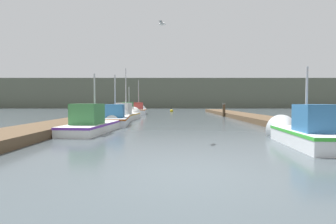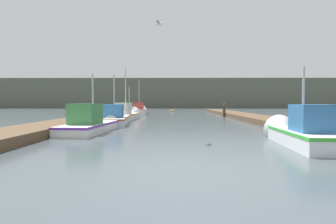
{
  "view_description": "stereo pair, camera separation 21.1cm",
  "coord_description": "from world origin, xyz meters",
  "px_view_note": "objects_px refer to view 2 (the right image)",
  "views": [
    {
      "loc": [
        -0.52,
        -5.44,
        1.53
      ],
      "look_at": [
        -0.44,
        10.79,
        0.9
      ],
      "focal_mm": 28.0,
      "sensor_mm": 36.0,
      "label": 1
    },
    {
      "loc": [
        -0.31,
        -5.44,
        1.53
      ],
      "look_at": [
        -0.44,
        10.79,
        0.9
      ],
      "focal_mm": 28.0,
      "sensor_mm": 36.0,
      "label": 2
    }
  ],
  "objects_px": {
    "fishing_boat_4": "(130,113)",
    "channel_buoy": "(172,111)",
    "fishing_boat_3": "(127,114)",
    "fishing_boat_2": "(115,118)",
    "mooring_piling_2": "(224,110)",
    "fishing_boat_0": "(300,132)",
    "fishing_boat_5": "(139,111)",
    "seagull_lead": "(159,24)",
    "fishing_boat_1": "(96,123)"
  },
  "relations": [
    {
      "from": "fishing_boat_3",
      "to": "seagull_lead",
      "type": "height_order",
      "value": "seagull_lead"
    },
    {
      "from": "fishing_boat_1",
      "to": "seagull_lead",
      "type": "distance_m",
      "value": 6.33
    },
    {
      "from": "fishing_boat_0",
      "to": "channel_buoy",
      "type": "height_order",
      "value": "fishing_boat_0"
    },
    {
      "from": "fishing_boat_2",
      "to": "fishing_boat_3",
      "type": "distance_m",
      "value": 4.73
    },
    {
      "from": "fishing_boat_2",
      "to": "fishing_boat_4",
      "type": "height_order",
      "value": "fishing_boat_2"
    },
    {
      "from": "fishing_boat_3",
      "to": "fishing_boat_4",
      "type": "height_order",
      "value": "fishing_boat_3"
    },
    {
      "from": "fishing_boat_2",
      "to": "seagull_lead",
      "type": "distance_m",
      "value": 9.28
    },
    {
      "from": "fishing_boat_4",
      "to": "mooring_piling_2",
      "type": "relative_size",
      "value": 3.54
    },
    {
      "from": "fishing_boat_0",
      "to": "mooring_piling_2",
      "type": "height_order",
      "value": "fishing_boat_0"
    },
    {
      "from": "fishing_boat_3",
      "to": "seagull_lead",
      "type": "xyz_separation_m",
      "value": [
        3.38,
        -12.21,
        4.27
      ]
    },
    {
      "from": "fishing_boat_3",
      "to": "fishing_boat_5",
      "type": "xyz_separation_m",
      "value": [
        -0.03,
        9.65,
        0.02
      ]
    },
    {
      "from": "fishing_boat_0",
      "to": "fishing_boat_2",
      "type": "relative_size",
      "value": 0.81
    },
    {
      "from": "mooring_piling_2",
      "to": "seagull_lead",
      "type": "distance_m",
      "value": 17.92
    },
    {
      "from": "fishing_boat_3",
      "to": "channel_buoy",
      "type": "xyz_separation_m",
      "value": [
        4.16,
        17.24,
        -0.28
      ]
    },
    {
      "from": "fishing_boat_5",
      "to": "fishing_boat_0",
      "type": "bearing_deg",
      "value": -72.46
    },
    {
      "from": "fishing_boat_4",
      "to": "channel_buoy",
      "type": "xyz_separation_m",
      "value": [
        4.49,
        13.33,
        -0.25
      ]
    },
    {
      "from": "fishing_boat_3",
      "to": "mooring_piling_2",
      "type": "height_order",
      "value": "fishing_boat_3"
    },
    {
      "from": "mooring_piling_2",
      "to": "seagull_lead",
      "type": "bearing_deg",
      "value": -110.24
    },
    {
      "from": "fishing_boat_0",
      "to": "fishing_boat_2",
      "type": "xyz_separation_m",
      "value": [
        -8.55,
        8.8,
        -0.04
      ]
    },
    {
      "from": "fishing_boat_0",
      "to": "seagull_lead",
      "type": "xyz_separation_m",
      "value": [
        -5.14,
        1.32,
        4.26
      ]
    },
    {
      "from": "fishing_boat_2",
      "to": "seagull_lead",
      "type": "bearing_deg",
      "value": -70.88
    },
    {
      "from": "fishing_boat_2",
      "to": "channel_buoy",
      "type": "distance_m",
      "value": 22.37
    },
    {
      "from": "channel_buoy",
      "to": "seagull_lead",
      "type": "height_order",
      "value": "seagull_lead"
    },
    {
      "from": "seagull_lead",
      "to": "fishing_boat_4",
      "type": "bearing_deg",
      "value": -151.46
    },
    {
      "from": "fishing_boat_2",
      "to": "fishing_boat_5",
      "type": "height_order",
      "value": "fishing_boat_5"
    },
    {
      "from": "fishing_boat_5",
      "to": "mooring_piling_2",
      "type": "bearing_deg",
      "value": -32.79
    },
    {
      "from": "channel_buoy",
      "to": "fishing_boat_0",
      "type": "bearing_deg",
      "value": -81.94
    },
    {
      "from": "fishing_boat_0",
      "to": "channel_buoy",
      "type": "bearing_deg",
      "value": 102.7
    },
    {
      "from": "fishing_boat_5",
      "to": "mooring_piling_2",
      "type": "xyz_separation_m",
      "value": [
        9.45,
        -5.48,
        0.23
      ]
    },
    {
      "from": "fishing_boat_1",
      "to": "channel_buoy",
      "type": "xyz_separation_m",
      "value": [
        4.28,
        26.39,
        -0.26
      ]
    },
    {
      "from": "channel_buoy",
      "to": "fishing_boat_3",
      "type": "bearing_deg",
      "value": -103.57
    },
    {
      "from": "seagull_lead",
      "to": "fishing_boat_1",
      "type": "bearing_deg",
      "value": -115.55
    },
    {
      "from": "fishing_boat_3",
      "to": "fishing_boat_2",
      "type": "bearing_deg",
      "value": -85.43
    },
    {
      "from": "fishing_boat_2",
      "to": "fishing_boat_4",
      "type": "xyz_separation_m",
      "value": [
        -0.3,
        8.64,
        -0.01
      ]
    },
    {
      "from": "fishing_boat_1",
      "to": "channel_buoy",
      "type": "height_order",
      "value": "fishing_boat_1"
    },
    {
      "from": "fishing_boat_2",
      "to": "fishing_boat_0",
      "type": "bearing_deg",
      "value": -51.22
    },
    {
      "from": "fishing_boat_1",
      "to": "fishing_boat_5",
      "type": "xyz_separation_m",
      "value": [
        0.1,
        18.8,
        0.05
      ]
    },
    {
      "from": "fishing_boat_1",
      "to": "mooring_piling_2",
      "type": "bearing_deg",
      "value": 59.4
    },
    {
      "from": "fishing_boat_1",
      "to": "fishing_boat_4",
      "type": "xyz_separation_m",
      "value": [
        -0.21,
        13.06,
        -0.01
      ]
    },
    {
      "from": "fishing_boat_4",
      "to": "seagull_lead",
      "type": "relative_size",
      "value": 8.46
    },
    {
      "from": "fishing_boat_2",
      "to": "fishing_boat_1",
      "type": "bearing_deg",
      "value": -96.6
    },
    {
      "from": "fishing_boat_1",
      "to": "fishing_boat_2",
      "type": "distance_m",
      "value": 4.42
    },
    {
      "from": "fishing_boat_0",
      "to": "mooring_piling_2",
      "type": "relative_size",
      "value": 3.6
    },
    {
      "from": "channel_buoy",
      "to": "fishing_boat_1",
      "type": "bearing_deg",
      "value": -99.22
    },
    {
      "from": "fishing_boat_2",
      "to": "mooring_piling_2",
      "type": "xyz_separation_m",
      "value": [
        9.45,
        8.9,
        0.27
      ]
    },
    {
      "from": "fishing_boat_4",
      "to": "fishing_boat_5",
      "type": "xyz_separation_m",
      "value": [
        0.31,
        5.74,
        0.05
      ]
    },
    {
      "from": "fishing_boat_1",
      "to": "fishing_boat_4",
      "type": "distance_m",
      "value": 13.06
    },
    {
      "from": "fishing_boat_2",
      "to": "fishing_boat_3",
      "type": "xyz_separation_m",
      "value": [
        0.03,
        4.73,
        0.02
      ]
    },
    {
      "from": "fishing_boat_0",
      "to": "fishing_boat_1",
      "type": "height_order",
      "value": "fishing_boat_1"
    },
    {
      "from": "fishing_boat_1",
      "to": "fishing_boat_3",
      "type": "bearing_deg",
      "value": 94.23
    }
  ]
}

